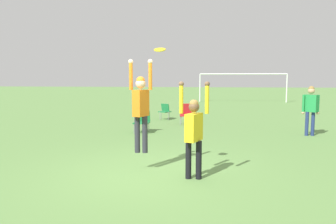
{
  "coord_description": "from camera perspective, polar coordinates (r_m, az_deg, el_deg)",
  "views": [
    {
      "loc": [
        1.22,
        -6.79,
        2.06
      ],
      "look_at": [
        0.35,
        0.23,
        1.3
      ],
      "focal_mm": 35.0,
      "sensor_mm": 36.0,
      "label": 1
    }
  ],
  "objects": [
    {
      "name": "ground_plane",
      "position": [
        7.2,
        -3.02,
        -10.5
      ],
      "size": [
        120.0,
        120.0,
        0.0
      ],
      "primitive_type": "plane",
      "color": "#608C47"
    },
    {
      "name": "person_jumping",
      "position": [
        7.14,
        -4.76,
        1.39
      ],
      "size": [
        0.53,
        0.43,
        2.04
      ],
      "rotation": [
        0.0,
        0.0,
        1.19
      ],
      "color": "#2D2D38",
      "rests_on": "ground_plane"
    },
    {
      "name": "person_defending",
      "position": [
        6.57,
        4.52,
        -2.85
      ],
      "size": [
        0.61,
        0.5,
        1.97
      ],
      "rotation": [
        0.0,
        0.0,
        -1.95
      ],
      "color": "black",
      "rests_on": "ground_plane"
    },
    {
      "name": "frisbee",
      "position": [
        6.68,
        -1.43,
        10.81
      ],
      "size": [
        0.24,
        0.23,
        0.1
      ],
      "color": "yellow"
    },
    {
      "name": "camping_chair_0",
      "position": [
        15.88,
        -0.55,
        0.32
      ],
      "size": [
        0.65,
        0.71,
        0.76
      ],
      "rotation": [
        0.0,
        0.0,
        2.56
      ],
      "color": "gray",
      "rests_on": "ground_plane"
    },
    {
      "name": "camping_chair_1",
      "position": [
        12.23,
        -4.53,
        -1.42
      ],
      "size": [
        0.56,
        0.59,
        0.8
      ],
      "rotation": [
        0.0,
        0.0,
        3.12
      ],
      "color": "gray",
      "rests_on": "ground_plane"
    },
    {
      "name": "camping_chair_2",
      "position": [
        14.35,
        3.19,
        -0.12
      ],
      "size": [
        0.59,
        0.63,
        0.89
      ],
      "rotation": [
        0.0,
        0.0,
        3.24
      ],
      "color": "gray",
      "rests_on": "ground_plane"
    },
    {
      "name": "person_spectator_near",
      "position": [
        12.46,
        23.59,
        0.99
      ],
      "size": [
        0.6,
        0.44,
        1.75
      ],
      "rotation": [
        0.0,
        0.0,
        -0.71
      ],
      "color": "navy",
      "rests_on": "ground_plane"
    },
    {
      "name": "soccer_goal",
      "position": [
        27.65,
        12.91,
        5.52
      ],
      "size": [
        7.1,
        0.1,
        2.35
      ],
      "color": "white",
      "rests_on": "ground_plane"
    }
  ]
}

